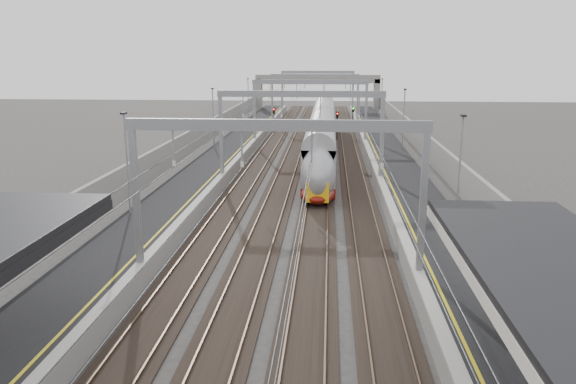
# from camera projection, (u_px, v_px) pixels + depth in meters

# --- Properties ---
(platform_left) EXTENTS (4.00, 120.00, 1.00)m
(platform_left) POSITION_uv_depth(u_px,v_px,m) (209.00, 172.00, 48.21)
(platform_left) COLOR black
(platform_left) RESTS_ON ground
(platform_right) EXTENTS (4.00, 120.00, 1.00)m
(platform_right) POSITION_uv_depth(u_px,v_px,m) (397.00, 175.00, 47.06)
(platform_right) COLOR black
(platform_right) RESTS_ON ground
(tracks) EXTENTS (11.40, 140.00, 0.20)m
(tracks) POSITION_uv_depth(u_px,v_px,m) (302.00, 178.00, 47.74)
(tracks) COLOR black
(tracks) RESTS_ON ground
(overhead_line) EXTENTS (13.00, 140.00, 6.60)m
(overhead_line) POSITION_uv_depth(u_px,v_px,m) (306.00, 100.00, 52.71)
(overhead_line) COLOR gray
(overhead_line) RESTS_ON platform_left
(overbridge) EXTENTS (22.00, 2.20, 6.90)m
(overbridge) POSITION_uv_depth(u_px,v_px,m) (318.00, 84.00, 99.79)
(overbridge) COLOR gray
(overbridge) RESTS_ON ground
(wall_left) EXTENTS (0.30, 120.00, 3.20)m
(wall_left) POSITION_uv_depth(u_px,v_px,m) (172.00, 159.00, 48.18)
(wall_left) COLOR gray
(wall_left) RESTS_ON ground
(wall_right) EXTENTS (0.30, 120.00, 3.20)m
(wall_right) POSITION_uv_depth(u_px,v_px,m) (437.00, 162.00, 46.57)
(wall_right) COLOR gray
(wall_right) RESTS_ON ground
(train) EXTENTS (2.50, 45.56, 3.96)m
(train) POSITION_uv_depth(u_px,v_px,m) (322.00, 137.00, 58.20)
(train) COLOR maroon
(train) RESTS_ON ground
(signal_green) EXTENTS (0.32, 0.32, 3.48)m
(signal_green) POSITION_uv_depth(u_px,v_px,m) (274.00, 115.00, 75.06)
(signal_green) COLOR black
(signal_green) RESTS_ON ground
(signal_red_near) EXTENTS (0.32, 0.32, 3.48)m
(signal_red_near) POSITION_uv_depth(u_px,v_px,m) (337.00, 120.00, 69.47)
(signal_red_near) COLOR black
(signal_red_near) RESTS_ON ground
(signal_red_far) EXTENTS (0.32, 0.32, 3.48)m
(signal_red_far) POSITION_uv_depth(u_px,v_px,m) (353.00, 115.00, 76.26)
(signal_red_far) COLOR black
(signal_red_far) RESTS_ON ground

